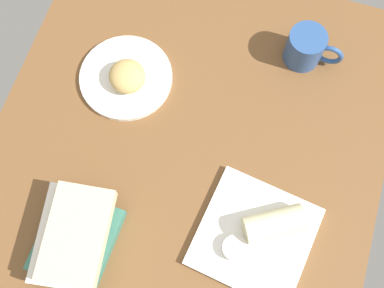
% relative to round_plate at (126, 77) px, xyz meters
% --- Properties ---
extents(dining_table, '(1.10, 0.90, 0.04)m').
position_rel_round_plate_xyz_m(dining_table, '(0.17, 0.19, -0.03)').
color(dining_table, brown).
rests_on(dining_table, ground).
extents(round_plate, '(0.22, 0.22, 0.01)m').
position_rel_round_plate_xyz_m(round_plate, '(0.00, 0.00, 0.00)').
color(round_plate, white).
rests_on(round_plate, dining_table).
extents(scone_pastry, '(0.12, 0.12, 0.05)m').
position_rel_round_plate_xyz_m(scone_pastry, '(0.01, 0.01, 0.03)').
color(scone_pastry, tan).
rests_on(scone_pastry, round_plate).
extents(square_plate, '(0.27, 0.27, 0.02)m').
position_rel_round_plate_xyz_m(square_plate, '(0.28, 0.40, 0.00)').
color(square_plate, white).
rests_on(square_plate, dining_table).
extents(sauce_cup, '(0.05, 0.05, 0.02)m').
position_rel_round_plate_xyz_m(sauce_cup, '(0.32, 0.36, 0.02)').
color(sauce_cup, silver).
rests_on(sauce_cup, square_plate).
extents(breakfast_wrap, '(0.12, 0.14, 0.06)m').
position_rel_round_plate_xyz_m(breakfast_wrap, '(0.25, 0.42, 0.04)').
color(breakfast_wrap, beige).
rests_on(breakfast_wrap, square_plate).
extents(book_stack, '(0.23, 0.17, 0.09)m').
position_rel_round_plate_xyz_m(book_stack, '(0.40, 0.03, 0.04)').
color(book_stack, '#387260').
rests_on(book_stack, dining_table).
extents(coffee_mug, '(0.09, 0.14, 0.09)m').
position_rel_round_plate_xyz_m(coffee_mug, '(-0.18, 0.40, 0.04)').
color(coffee_mug, '#2D518C').
rests_on(coffee_mug, dining_table).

